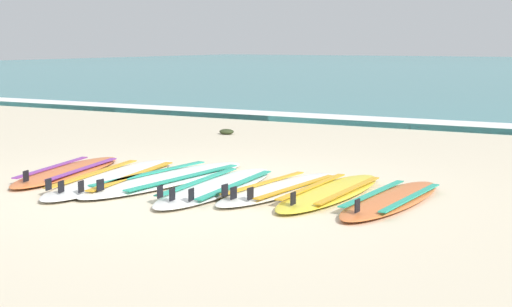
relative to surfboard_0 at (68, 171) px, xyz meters
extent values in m
plane|color=beige|center=(1.74, -0.08, -0.04)|extent=(80.00, 80.00, 0.00)
cube|color=white|center=(1.74, 6.49, 0.02)|extent=(80.00, 0.77, 0.11)
ellipsoid|color=orange|center=(0.00, 0.00, 0.00)|extent=(1.03, 2.20, 0.07)
cube|color=purple|center=(-0.19, -0.04, 0.04)|extent=(0.43, 1.47, 0.01)
cube|color=purple|center=(0.19, 0.05, 0.04)|extent=(0.43, 1.47, 0.01)
cube|color=black|center=(0.20, -0.81, 0.09)|extent=(0.03, 0.09, 0.11)
ellipsoid|color=white|center=(0.72, -0.08, 0.00)|extent=(1.12, 2.63, 0.07)
cube|color=gold|center=(0.49, -0.12, 0.04)|extent=(0.44, 1.77, 0.01)
cube|color=gold|center=(0.94, -0.03, 0.04)|extent=(0.44, 1.77, 0.01)
cube|color=black|center=(0.91, -1.05, 0.09)|extent=(0.03, 0.09, 0.11)
cube|color=black|center=(0.73, -1.03, 0.09)|extent=(0.03, 0.09, 0.11)
cube|color=black|center=(1.07, -0.96, 0.09)|extent=(0.03, 0.09, 0.11)
ellipsoid|color=white|center=(1.24, 0.17, 0.00)|extent=(0.79, 2.57, 0.07)
cube|color=teal|center=(1.01, 0.19, 0.04)|extent=(0.20, 1.78, 0.01)
cube|color=teal|center=(1.47, 0.16, 0.04)|extent=(0.20, 1.78, 0.01)
cube|color=black|center=(1.18, -0.81, 0.09)|extent=(0.02, 0.09, 0.11)
ellipsoid|color=white|center=(1.93, 0.05, 0.00)|extent=(0.82, 2.36, 0.07)
cube|color=teal|center=(1.72, 0.03, 0.04)|extent=(0.25, 1.62, 0.01)
cube|color=teal|center=(2.14, 0.08, 0.04)|extent=(0.25, 1.62, 0.01)
cube|color=black|center=(2.02, -0.84, 0.09)|extent=(0.02, 0.09, 0.11)
cube|color=black|center=(1.86, -0.80, 0.09)|extent=(0.02, 0.09, 0.11)
cube|color=black|center=(2.18, -0.76, 0.09)|extent=(0.02, 0.09, 0.11)
ellipsoid|color=silver|center=(2.52, 0.27, 0.00)|extent=(0.66, 2.07, 0.07)
cube|color=gold|center=(2.34, 0.29, 0.04)|extent=(0.17, 1.43, 0.01)
cube|color=gold|center=(2.70, 0.26, 0.04)|extent=(0.17, 1.43, 0.01)
cube|color=black|center=(2.46, -0.52, 0.09)|extent=(0.02, 0.09, 0.11)
cube|color=black|center=(2.33, -0.45, 0.09)|extent=(0.02, 0.09, 0.11)
cube|color=black|center=(2.61, -0.47, 0.09)|extent=(0.02, 0.09, 0.11)
ellipsoid|color=yellow|center=(3.02, 0.36, 0.00)|extent=(0.55, 2.12, 0.07)
cube|color=gold|center=(2.83, 0.35, 0.04)|extent=(0.09, 1.48, 0.01)
cube|color=gold|center=(3.21, 0.36, 0.04)|extent=(0.09, 1.48, 0.01)
cube|color=black|center=(3.03, -0.47, 0.09)|extent=(0.01, 0.09, 0.11)
ellipsoid|color=orange|center=(3.65, 0.32, 0.00)|extent=(0.57, 2.04, 0.07)
cube|color=teal|center=(3.47, 0.32, 0.04)|extent=(0.11, 1.42, 0.01)
cube|color=teal|center=(3.83, 0.31, 0.04)|extent=(0.11, 1.42, 0.01)
cube|color=black|center=(3.63, -0.47, 0.09)|extent=(0.01, 0.09, 0.11)
ellipsoid|color=#2D381E|center=(-0.39, 4.00, 0.01)|extent=(0.25, 0.20, 0.09)
camera|label=1|loc=(5.88, -6.17, 1.42)|focal=52.92mm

